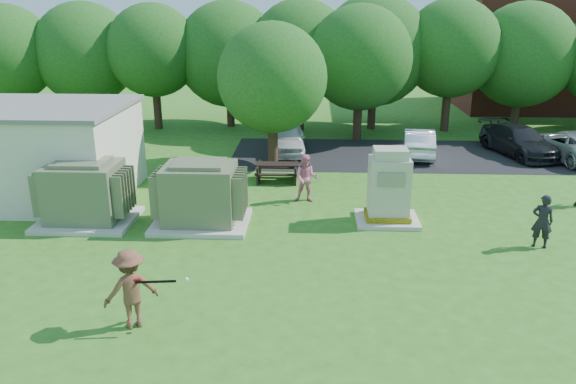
{
  "coord_description": "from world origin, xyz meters",
  "views": [
    {
      "loc": [
        0.73,
        -12.09,
        6.74
      ],
      "look_at": [
        0.0,
        4.0,
        1.3
      ],
      "focal_mm": 35.0,
      "sensor_mm": 36.0,
      "label": 1
    }
  ],
  "objects_px": {
    "transformer_right": "(200,196)",
    "batter": "(131,289)",
    "person_at_picnic": "(306,178)",
    "picnic_table": "(277,170)",
    "car_white": "(288,139)",
    "generator_cabinet": "(388,190)",
    "car_silver_b": "(569,145)",
    "transformer_left": "(85,194)",
    "car_silver_a": "(419,142)",
    "person_by_generator": "(542,221)",
    "car_dark": "(519,141)"
  },
  "relations": [
    {
      "from": "batter",
      "to": "transformer_right",
      "type": "bearing_deg",
      "value": -122.64
    },
    {
      "from": "picnic_table",
      "to": "car_white",
      "type": "relative_size",
      "value": 0.43
    },
    {
      "from": "car_dark",
      "to": "picnic_table",
      "type": "bearing_deg",
      "value": -173.13
    },
    {
      "from": "car_silver_b",
      "to": "batter",
      "type": "bearing_deg",
      "value": 31.11
    },
    {
      "from": "transformer_right",
      "to": "person_at_picnic",
      "type": "height_order",
      "value": "transformer_right"
    },
    {
      "from": "person_by_generator",
      "to": "car_dark",
      "type": "relative_size",
      "value": 0.35
    },
    {
      "from": "batter",
      "to": "car_dark",
      "type": "bearing_deg",
      "value": -160.71
    },
    {
      "from": "picnic_table",
      "to": "car_silver_b",
      "type": "xyz_separation_m",
      "value": [
        12.97,
        3.98,
        0.2
      ]
    },
    {
      "from": "person_at_picnic",
      "to": "batter",
      "type": "bearing_deg",
      "value": -110.0
    },
    {
      "from": "car_silver_a",
      "to": "transformer_left",
      "type": "bearing_deg",
      "value": 44.18
    },
    {
      "from": "generator_cabinet",
      "to": "person_at_picnic",
      "type": "relative_size",
      "value": 1.42
    },
    {
      "from": "transformer_left",
      "to": "picnic_table",
      "type": "height_order",
      "value": "transformer_left"
    },
    {
      "from": "transformer_right",
      "to": "car_silver_a",
      "type": "xyz_separation_m",
      "value": [
        8.41,
        8.9,
        -0.33
      ]
    },
    {
      "from": "transformer_left",
      "to": "car_silver_a",
      "type": "bearing_deg",
      "value": 36.3
    },
    {
      "from": "car_white",
      "to": "batter",
      "type": "bearing_deg",
      "value": -102.47
    },
    {
      "from": "batter",
      "to": "car_silver_b",
      "type": "bearing_deg",
      "value": -165.85
    },
    {
      "from": "transformer_right",
      "to": "generator_cabinet",
      "type": "height_order",
      "value": "generator_cabinet"
    },
    {
      "from": "generator_cabinet",
      "to": "person_at_picnic",
      "type": "bearing_deg",
      "value": 145.3
    },
    {
      "from": "picnic_table",
      "to": "car_silver_a",
      "type": "bearing_deg",
      "value": 33.74
    },
    {
      "from": "person_at_picnic",
      "to": "car_white",
      "type": "relative_size",
      "value": 0.44
    },
    {
      "from": "person_at_picnic",
      "to": "car_white",
      "type": "xyz_separation_m",
      "value": [
        -0.97,
        6.86,
        -0.19
      ]
    },
    {
      "from": "batter",
      "to": "car_white",
      "type": "xyz_separation_m",
      "value": [
        2.69,
        15.2,
        -0.23
      ]
    },
    {
      "from": "transformer_left",
      "to": "picnic_table",
      "type": "xyz_separation_m",
      "value": [
        5.84,
        4.7,
        -0.52
      ]
    },
    {
      "from": "generator_cabinet",
      "to": "picnic_table",
      "type": "distance_m",
      "value": 5.72
    },
    {
      "from": "picnic_table",
      "to": "car_silver_a",
      "type": "xyz_separation_m",
      "value": [
        6.28,
        4.19,
        0.18
      ]
    },
    {
      "from": "transformer_right",
      "to": "car_silver_b",
      "type": "bearing_deg",
      "value": 29.89
    },
    {
      "from": "transformer_left",
      "to": "generator_cabinet",
      "type": "distance_m",
      "value": 9.68
    },
    {
      "from": "person_at_picnic",
      "to": "transformer_right",
      "type": "bearing_deg",
      "value": -141.14
    },
    {
      "from": "generator_cabinet",
      "to": "car_silver_b",
      "type": "height_order",
      "value": "generator_cabinet"
    },
    {
      "from": "car_silver_b",
      "to": "picnic_table",
      "type": "bearing_deg",
      "value": 4.62
    },
    {
      "from": "car_silver_a",
      "to": "car_dark",
      "type": "relative_size",
      "value": 0.84
    },
    {
      "from": "generator_cabinet",
      "to": "car_silver_b",
      "type": "relative_size",
      "value": 0.52
    },
    {
      "from": "generator_cabinet",
      "to": "batter",
      "type": "xyz_separation_m",
      "value": [
        -6.31,
        -6.51,
        -0.16
      ]
    },
    {
      "from": "transformer_left",
      "to": "picnic_table",
      "type": "bearing_deg",
      "value": 38.87
    },
    {
      "from": "person_by_generator",
      "to": "person_at_picnic",
      "type": "xyz_separation_m",
      "value": [
        -6.83,
        3.65,
        0.06
      ]
    },
    {
      "from": "batter",
      "to": "car_dark",
      "type": "distance_m",
      "value": 20.37
    },
    {
      "from": "transformer_left",
      "to": "car_silver_a",
      "type": "relative_size",
      "value": 0.78
    },
    {
      "from": "transformer_left",
      "to": "car_silver_b",
      "type": "height_order",
      "value": "transformer_left"
    },
    {
      "from": "transformer_right",
      "to": "car_silver_b",
      "type": "xyz_separation_m",
      "value": [
        15.11,
        8.69,
        -0.32
      ]
    },
    {
      "from": "transformer_right",
      "to": "car_silver_a",
      "type": "distance_m",
      "value": 12.25
    },
    {
      "from": "transformer_left",
      "to": "car_white",
      "type": "bearing_deg",
      "value": 56.67
    },
    {
      "from": "batter",
      "to": "car_white",
      "type": "distance_m",
      "value": 15.43
    },
    {
      "from": "generator_cabinet",
      "to": "person_by_generator",
      "type": "xyz_separation_m",
      "value": [
        4.18,
        -1.81,
        -0.27
      ]
    },
    {
      "from": "person_at_picnic",
      "to": "car_silver_a",
      "type": "xyz_separation_m",
      "value": [
        5.09,
        6.56,
        -0.22
      ]
    },
    {
      "from": "generator_cabinet",
      "to": "car_white",
      "type": "relative_size",
      "value": 0.62
    },
    {
      "from": "transformer_right",
      "to": "picnic_table",
      "type": "xyz_separation_m",
      "value": [
        2.14,
        4.7,
        -0.52
      ]
    },
    {
      "from": "picnic_table",
      "to": "car_silver_b",
      "type": "distance_m",
      "value": 13.57
    },
    {
      "from": "transformer_right",
      "to": "batter",
      "type": "distance_m",
      "value": 6.01
    },
    {
      "from": "batter",
      "to": "car_white",
      "type": "bearing_deg",
      "value": -129.43
    },
    {
      "from": "transformer_left",
      "to": "generator_cabinet",
      "type": "xyz_separation_m",
      "value": [
        9.67,
        0.51,
        0.1
      ]
    }
  ]
}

